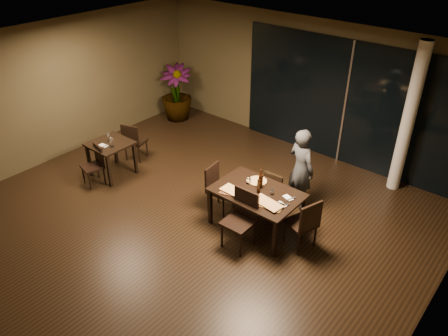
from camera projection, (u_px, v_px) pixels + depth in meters
ground at (185, 225)px, 7.89m from camera, size 8.00×8.00×0.00m
wall_back at (308, 85)px, 9.78m from camera, size 8.00×0.10×3.00m
wall_left at (46, 94)px, 9.34m from camera, size 0.10×8.00×3.00m
wall_right at (437, 265)px, 4.89m from camera, size 0.10×8.00×3.00m
ceiling at (175, 61)px, 6.33m from camera, size 8.00×8.00×0.04m
window_panel at (346, 104)px, 9.25m from camera, size 5.00×0.06×2.70m
column at (408, 120)px, 8.20m from camera, size 0.24×0.24×3.00m
main_table at (257, 195)px, 7.52m from camera, size 1.50×1.00×0.75m
side_table at (111, 148)px, 9.08m from camera, size 0.80×0.80×0.75m
chair_main_far at (275, 189)px, 8.05m from camera, size 0.39×0.39×0.84m
chair_main_near at (242, 216)px, 7.19m from camera, size 0.48×0.48×1.02m
chair_main_left at (217, 186)px, 8.08m from camera, size 0.47×0.47×0.91m
chair_main_right at (305, 222)px, 7.10m from camera, size 0.56×0.56×0.96m
chair_side_far at (133, 140)px, 9.67m from camera, size 0.53×0.53×0.90m
chair_side_near at (95, 163)px, 8.87m from camera, size 0.46×0.46×0.84m
diner at (301, 169)px, 8.02m from camera, size 0.62×0.49×1.60m
potted_plant at (176, 93)px, 11.48m from camera, size 1.11×1.11×1.46m
pizza_board_left at (235, 193)px, 7.44m from camera, size 0.57×0.40×0.01m
pizza_board_right at (267, 204)px, 7.16m from camera, size 0.58×0.36×0.01m
oblong_pizza_left at (235, 192)px, 7.43m from camera, size 0.50×0.24×0.02m
oblong_pizza_right at (267, 203)px, 7.15m from camera, size 0.53×0.29×0.02m
round_pizza at (257, 181)px, 7.75m from camera, size 0.33×0.33×0.01m
bottle_a at (259, 183)px, 7.47m from camera, size 0.06×0.06×0.27m
bottle_b at (259, 186)px, 7.38m from camera, size 0.06×0.06×0.27m
bottle_c at (261, 179)px, 7.50m from camera, size 0.08×0.08×0.35m
tumbler_left at (249, 181)px, 7.68m from camera, size 0.08×0.08×0.10m
tumbler_right at (272, 192)px, 7.39m from camera, size 0.07×0.07×0.08m
napkin_near at (281, 205)px, 7.14m from camera, size 0.20×0.14×0.01m
napkin_far at (288, 198)px, 7.31m from camera, size 0.20×0.15×0.01m
wine_glass_a at (108, 137)px, 9.05m from camera, size 0.08×0.08×0.18m
wine_glass_b at (111, 142)px, 8.83m from camera, size 0.09×0.09×0.19m
side_napkin at (103, 145)px, 8.90m from camera, size 0.19×0.12×0.01m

